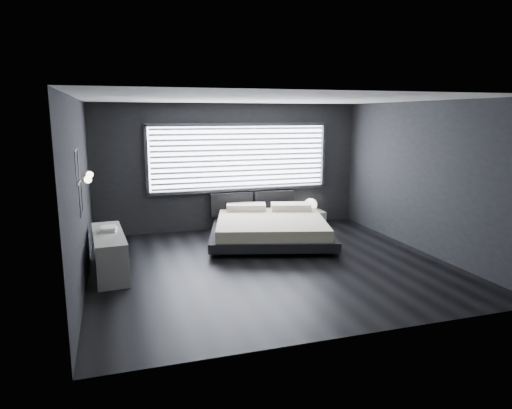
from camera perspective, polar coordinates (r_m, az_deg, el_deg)
name	(u,v)px	position (r m, az deg, el deg)	size (l,w,h in m)	color
room	(271,185)	(7.64, 1.90, 2.50)	(6.04, 6.00, 2.80)	black
window	(240,158)	(10.23, -2.02, 5.88)	(4.14, 0.09, 1.52)	white
headboard	(253,203)	(10.41, -0.39, 0.19)	(1.96, 0.16, 0.52)	black
sconce_near	(88,180)	(7.26, -20.30, 2.94)	(0.18, 0.11, 0.11)	silver
sconce_far	(89,175)	(7.85, -20.10, 3.53)	(0.18, 0.11, 0.11)	silver
wall_art_upper	(77,167)	(6.64, -21.47, 4.34)	(0.01, 0.48, 0.48)	#47474C
wall_art_lower	(81,198)	(6.95, -21.06, 0.72)	(0.01, 0.48, 0.48)	#47474C
bed	(271,227)	(9.35, 1.85, -2.84)	(2.93, 2.86, 0.62)	black
nightstand	(312,218)	(10.85, 6.96, -1.64)	(0.55, 0.46, 0.32)	beige
orb_lamp	(311,205)	(10.79, 6.84, -0.02)	(0.30, 0.30, 0.30)	white
dresser	(110,253)	(7.86, -17.83, -5.77)	(0.58, 1.70, 0.67)	beige
book_stack	(108,229)	(7.89, -18.02, -2.92)	(0.31, 0.38, 0.07)	white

